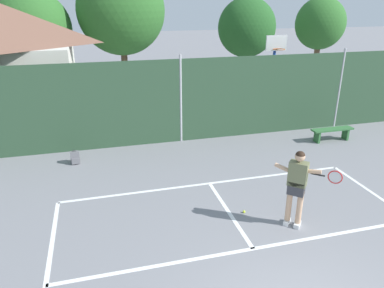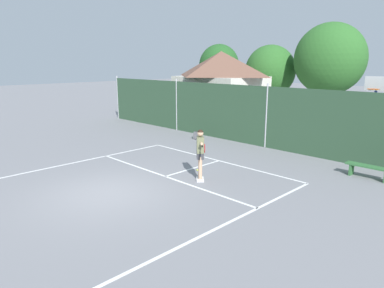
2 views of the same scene
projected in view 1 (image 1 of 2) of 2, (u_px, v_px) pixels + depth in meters
chainlink_fence at (181, 101)px, 12.91m from camera, size 26.09×0.09×3.15m
basketball_hoop at (274, 66)px, 15.00m from camera, size 0.90×0.67×3.55m
clubhouse_building at (4, 63)px, 14.57m from camera, size 5.69×4.70×4.85m
treeline_backdrop at (123, 21)px, 19.89m from camera, size 25.63×4.29×6.71m
tennis_player at (298, 182)px, 8.00m from camera, size 1.16×0.95×1.85m
tennis_ball at (244, 212)px, 8.88m from camera, size 0.07×0.07×0.07m
backpack_grey at (75, 158)px, 11.51m from camera, size 0.29×0.26×0.46m
courtside_bench at (332, 132)px, 13.32m from camera, size 1.60×0.36×0.48m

